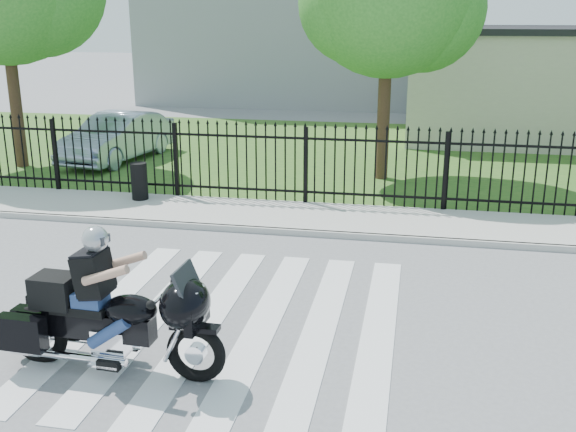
# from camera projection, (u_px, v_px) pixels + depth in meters

# --- Properties ---
(ground) EXTENTS (120.00, 120.00, 0.00)m
(ground) POSITION_uv_depth(u_px,v_px,m) (234.00, 324.00, 9.44)
(ground) COLOR slate
(ground) RESTS_ON ground
(crosswalk) EXTENTS (5.00, 5.50, 0.01)m
(crosswalk) POSITION_uv_depth(u_px,v_px,m) (234.00, 323.00, 9.44)
(crosswalk) COLOR silver
(crosswalk) RESTS_ON ground
(sidewalk) EXTENTS (40.00, 2.00, 0.12)m
(sidewalk) POSITION_uv_depth(u_px,v_px,m) (298.00, 217.00, 14.12)
(sidewalk) COLOR #ADAAA3
(sidewalk) RESTS_ON ground
(curb) EXTENTS (40.00, 0.12, 0.12)m
(curb) POSITION_uv_depth(u_px,v_px,m) (288.00, 232.00, 13.18)
(curb) COLOR #ADAAA3
(curb) RESTS_ON ground
(grass_strip) EXTENTS (40.00, 12.00, 0.02)m
(grass_strip) POSITION_uv_depth(u_px,v_px,m) (338.00, 153.00, 20.70)
(grass_strip) COLOR #28561D
(grass_strip) RESTS_ON ground
(iron_fence) EXTENTS (26.00, 0.04, 1.80)m
(iron_fence) POSITION_uv_depth(u_px,v_px,m) (306.00, 168.00, 14.81)
(iron_fence) COLOR black
(iron_fence) RESTS_ON ground
(building_low) EXTENTS (10.00, 6.00, 3.50)m
(building_low) POSITION_uv_depth(u_px,v_px,m) (560.00, 87.00, 22.68)
(building_low) COLOR #B7AD99
(building_low) RESTS_ON ground
(building_low_roof) EXTENTS (10.20, 6.20, 0.20)m
(building_low_roof) POSITION_uv_depth(u_px,v_px,m) (566.00, 30.00, 22.14)
(building_low_roof) COLOR black
(building_low_roof) RESTS_ON building_low
(motorcycle_rider) EXTENTS (2.83, 0.90, 1.87)m
(motorcycle_rider) POSITION_uv_depth(u_px,v_px,m) (106.00, 312.00, 8.03)
(motorcycle_rider) COLOR black
(motorcycle_rider) RESTS_ON ground
(parked_car) EXTENTS (2.09, 4.33, 1.37)m
(parked_car) POSITION_uv_depth(u_px,v_px,m) (117.00, 137.00, 19.50)
(parked_car) COLOR #96A4BD
(parked_car) RESTS_ON grass_strip
(litter_bin) EXTENTS (0.43, 0.43, 0.83)m
(litter_bin) POSITION_uv_depth(u_px,v_px,m) (139.00, 181.00, 15.14)
(litter_bin) COLOR black
(litter_bin) RESTS_ON sidewalk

